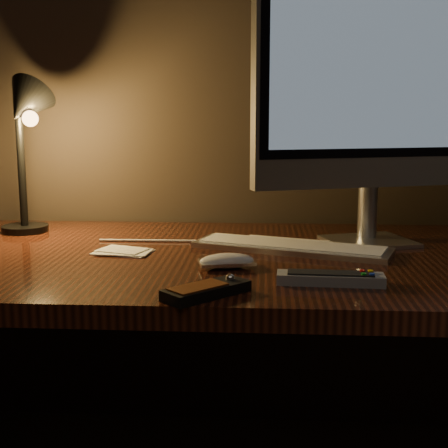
# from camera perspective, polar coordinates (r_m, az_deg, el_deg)

# --- Properties ---
(desk) EXTENTS (1.60, 0.75, 0.75)m
(desk) POSITION_cam_1_polar(r_m,az_deg,el_deg) (1.43, 0.09, -7.12)
(desk) COLOR #3E190E
(desk) RESTS_ON ground
(monitor) EXTENTS (0.54, 0.22, 0.59)m
(monitor) POSITION_cam_1_polar(r_m,az_deg,el_deg) (1.43, 13.68, 12.07)
(monitor) COLOR silver
(monitor) RESTS_ON desk
(keyboard) EXTENTS (0.44, 0.25, 0.02)m
(keyboard) POSITION_cam_1_polar(r_m,az_deg,el_deg) (1.36, 6.17, -2.09)
(keyboard) COLOR silver
(keyboard) RESTS_ON desk
(mouse) EXTENTS (0.12, 0.08, 0.02)m
(mouse) POSITION_cam_1_polar(r_m,az_deg,el_deg) (1.20, 0.27, -3.59)
(mouse) COLOR white
(mouse) RESTS_ON desk
(media_remote) EXTENTS (0.15, 0.15, 0.03)m
(media_remote) POSITION_cam_1_polar(r_m,az_deg,el_deg) (1.02, -1.61, -6.05)
(media_remote) COLOR black
(media_remote) RESTS_ON desk
(tv_remote) EXTENTS (0.19, 0.06, 0.02)m
(tv_remote) POSITION_cam_1_polar(r_m,az_deg,el_deg) (1.10, 9.69, -4.90)
(tv_remote) COLOR gray
(tv_remote) RESTS_ON desk
(papers) EXTENTS (0.13, 0.10, 0.01)m
(papers) POSITION_cam_1_polar(r_m,az_deg,el_deg) (1.35, -9.23, -2.48)
(papers) COLOR white
(papers) RESTS_ON desk
(desk_lamp) EXTENTS (0.18, 0.19, 0.39)m
(desk_lamp) POSITION_cam_1_polar(r_m,az_deg,el_deg) (1.57, -17.80, 8.41)
(desk_lamp) COLOR black
(desk_lamp) RESTS_ON desk
(cable) EXTENTS (0.62, 0.13, 0.01)m
(cable) POSITION_cam_1_polar(r_m,az_deg,el_deg) (1.43, 1.54, -1.63)
(cable) COLOR white
(cable) RESTS_ON desk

